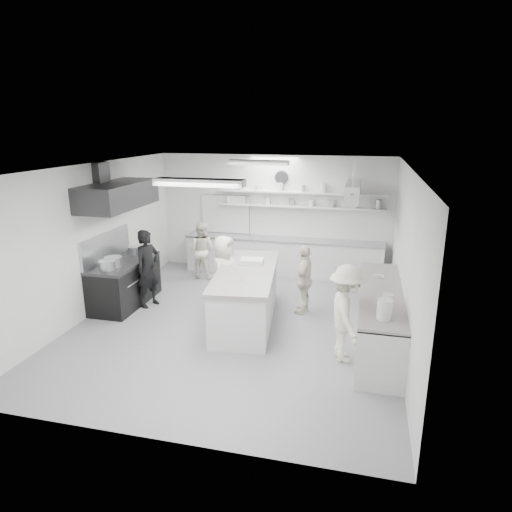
% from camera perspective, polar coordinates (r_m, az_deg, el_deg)
% --- Properties ---
extents(floor, '(6.00, 7.00, 0.02)m').
position_cam_1_polar(floor, '(8.90, -2.40, -8.51)').
color(floor, '#9F9F9F').
rests_on(floor, ground).
extents(ceiling, '(6.00, 7.00, 0.02)m').
position_cam_1_polar(ceiling, '(8.12, -2.65, 11.24)').
color(ceiling, silver).
rests_on(ceiling, wall_back).
extents(wall_back, '(6.00, 0.04, 3.00)m').
position_cam_1_polar(wall_back, '(11.70, 2.26, 5.30)').
color(wall_back, silver).
rests_on(wall_back, floor).
extents(wall_front, '(6.00, 0.04, 3.00)m').
position_cam_1_polar(wall_front, '(5.31, -13.16, -8.81)').
color(wall_front, silver).
rests_on(wall_front, floor).
extents(wall_left, '(0.04, 7.00, 3.00)m').
position_cam_1_polar(wall_left, '(9.64, -19.92, 1.97)').
color(wall_left, silver).
rests_on(wall_left, floor).
extents(wall_right, '(0.04, 7.00, 3.00)m').
position_cam_1_polar(wall_right, '(8.11, 18.31, -0.46)').
color(wall_right, silver).
rests_on(wall_right, floor).
extents(stove, '(0.80, 1.80, 0.90)m').
position_cam_1_polar(stove, '(10.05, -16.20, -3.40)').
color(stove, black).
rests_on(stove, floor).
extents(exhaust_hood, '(0.85, 2.00, 0.50)m').
position_cam_1_polar(exhaust_hood, '(9.61, -17.09, 7.35)').
color(exhaust_hood, '#2E2E2F').
rests_on(exhaust_hood, wall_left).
extents(back_counter, '(5.00, 0.60, 0.92)m').
position_cam_1_polar(back_counter, '(11.61, 3.36, -0.10)').
color(back_counter, silver).
rests_on(back_counter, floor).
extents(shelf_lower, '(4.20, 0.26, 0.04)m').
position_cam_1_polar(shelf_lower, '(11.42, 5.61, 6.23)').
color(shelf_lower, silver).
rests_on(shelf_lower, wall_back).
extents(shelf_upper, '(4.20, 0.26, 0.04)m').
position_cam_1_polar(shelf_upper, '(11.36, 5.66, 7.97)').
color(shelf_upper, silver).
rests_on(shelf_upper, wall_back).
extents(pass_through_window, '(1.30, 0.04, 1.00)m').
position_cam_1_polar(pass_through_window, '(12.01, -3.87, 5.31)').
color(pass_through_window, black).
rests_on(pass_through_window, wall_back).
extents(wall_clock, '(0.32, 0.05, 0.32)m').
position_cam_1_polar(wall_clock, '(11.49, 3.26, 9.87)').
color(wall_clock, white).
rests_on(wall_clock, wall_back).
extents(right_counter, '(0.74, 3.30, 0.94)m').
position_cam_1_polar(right_counter, '(8.24, 15.33, -7.57)').
color(right_counter, silver).
rests_on(right_counter, floor).
extents(pot_rack, '(0.30, 1.60, 0.40)m').
position_cam_1_polar(pot_rack, '(10.27, 12.16, 7.94)').
color(pot_rack, '#B3B5B9').
rests_on(pot_rack, ceiling).
extents(light_fixture_front, '(1.30, 0.25, 0.10)m').
position_cam_1_polar(light_fixture_front, '(6.43, -7.18, 9.21)').
color(light_fixture_front, silver).
rests_on(light_fixture_front, ceiling).
extents(light_fixture_rear, '(1.30, 0.25, 0.10)m').
position_cam_1_polar(light_fixture_rear, '(9.86, 0.34, 11.72)').
color(light_fixture_rear, silver).
rests_on(light_fixture_rear, ceiling).
extents(prep_island, '(1.35, 2.81, 1.00)m').
position_cam_1_polar(prep_island, '(8.82, -1.25, -5.14)').
color(prep_island, silver).
rests_on(prep_island, floor).
extents(stove_pot, '(0.36, 0.36, 0.24)m').
position_cam_1_polar(stove_pot, '(9.58, -17.54, -0.81)').
color(stove_pot, '#B3B5B9').
rests_on(stove_pot, stove).
extents(cook_stove, '(0.58, 0.70, 1.65)m').
position_cam_1_polar(cook_stove, '(9.71, -13.46, -1.56)').
color(cook_stove, black).
rests_on(cook_stove, floor).
extents(cook_back, '(0.73, 0.58, 1.43)m').
position_cam_1_polar(cook_back, '(11.35, -6.91, 0.76)').
color(cook_back, silver).
rests_on(cook_back, floor).
extents(cook_island_left, '(0.62, 0.84, 1.59)m').
position_cam_1_polar(cook_island_left, '(9.25, -4.04, -2.21)').
color(cook_island_left, silver).
rests_on(cook_island_left, floor).
extents(cook_island_right, '(0.45, 0.87, 1.42)m').
position_cam_1_polar(cook_island_right, '(9.19, 6.12, -2.95)').
color(cook_island_right, silver).
rests_on(cook_island_right, floor).
extents(cook_right, '(0.85, 1.16, 1.61)m').
position_cam_1_polar(cook_right, '(7.43, 11.33, -7.15)').
color(cook_right, silver).
rests_on(cook_right, floor).
extents(bowl_island_a, '(0.28, 0.28, 0.06)m').
position_cam_1_polar(bowl_island_a, '(8.08, -2.59, -3.22)').
color(bowl_island_a, '#B3B5B9').
rests_on(bowl_island_a, prep_island).
extents(bowl_island_b, '(0.28, 0.28, 0.07)m').
position_cam_1_polar(bowl_island_b, '(8.98, -1.68, -1.16)').
color(bowl_island_b, silver).
rests_on(bowl_island_b, prep_island).
extents(bowl_right, '(0.22, 0.22, 0.05)m').
position_cam_1_polar(bowl_right, '(8.77, 15.18, -2.62)').
color(bowl_right, silver).
rests_on(bowl_right, right_counter).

